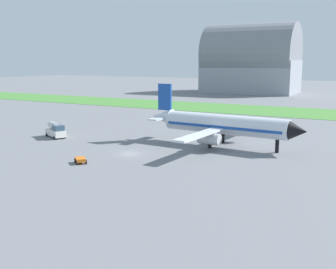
% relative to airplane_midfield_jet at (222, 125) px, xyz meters
% --- Properties ---
extents(ground_plane, '(600.00, 600.00, 0.00)m').
position_rel_airplane_midfield_jet_xyz_m(ground_plane, '(-12.26, -14.36, -4.31)').
color(ground_plane, slate).
extents(grass_taxiway_strip, '(360.00, 28.00, 0.08)m').
position_rel_airplane_midfield_jet_xyz_m(grass_taxiway_strip, '(-12.26, 61.59, -4.27)').
color(grass_taxiway_strip, '#478438').
rests_on(grass_taxiway_strip, ground_plane).
extents(airplane_midfield_jet, '(33.25, 33.87, 11.96)m').
position_rel_airplane_midfield_jet_xyz_m(airplane_midfield_jet, '(0.00, 0.00, 0.00)').
color(airplane_midfield_jet, silver).
rests_on(airplane_midfield_jet, ground_plane).
extents(baggage_cart_near_gate, '(2.94, 2.88, 0.90)m').
position_rel_airplane_midfield_jet_xyz_m(baggage_cart_near_gate, '(-15.71, -24.08, -3.74)').
color(baggage_cart_near_gate, orange).
rests_on(baggage_cart_near_gate, ground_plane).
extents(fuel_truck_midfield, '(6.90, 4.96, 3.29)m').
position_rel_airplane_midfield_jet_xyz_m(fuel_truck_midfield, '(-35.72, -8.68, -2.73)').
color(fuel_truck_midfield, white).
rests_on(fuel_truck_midfield, ground_plane).
extents(hangar_distant, '(46.93, 32.28, 35.87)m').
position_rel_airplane_midfield_jet_xyz_m(hangar_distant, '(-35.64, 135.96, 11.73)').
color(hangar_distant, '#9399A3').
rests_on(hangar_distant, ground_plane).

